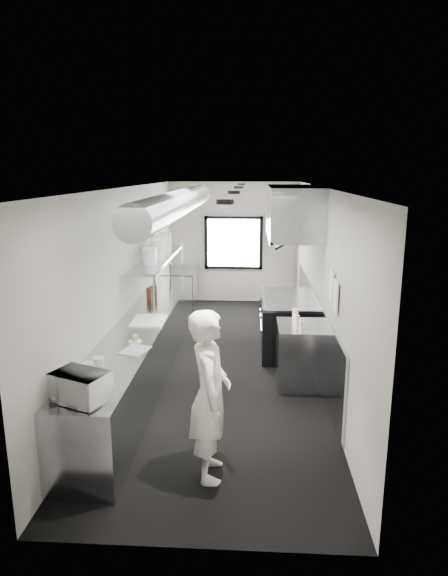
# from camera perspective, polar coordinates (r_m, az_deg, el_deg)

# --- Properties ---
(floor) EXTENTS (3.00, 8.00, 0.01)m
(floor) POSITION_cam_1_polar(r_m,az_deg,el_deg) (8.05, -0.10, -8.78)
(floor) COLOR black
(floor) RESTS_ON ground
(ceiling) EXTENTS (3.00, 8.00, 0.01)m
(ceiling) POSITION_cam_1_polar(r_m,az_deg,el_deg) (7.45, -0.11, 11.57)
(ceiling) COLOR white
(ceiling) RESTS_ON wall_back
(wall_back) EXTENTS (3.00, 0.02, 2.80)m
(wall_back) POSITION_cam_1_polar(r_m,az_deg,el_deg) (11.56, 1.11, 5.26)
(wall_back) COLOR #B4B0AB
(wall_back) RESTS_ON floor
(wall_front) EXTENTS (3.00, 0.02, 2.80)m
(wall_front) POSITION_cam_1_polar(r_m,az_deg,el_deg) (3.83, -3.82, -11.94)
(wall_front) COLOR #B4B0AB
(wall_front) RESTS_ON floor
(wall_left) EXTENTS (0.02, 8.00, 2.80)m
(wall_left) POSITION_cam_1_polar(r_m,az_deg,el_deg) (7.86, -11.08, 1.12)
(wall_left) COLOR #B4B0AB
(wall_left) RESTS_ON floor
(wall_right) EXTENTS (0.02, 8.00, 2.80)m
(wall_right) POSITION_cam_1_polar(r_m,az_deg,el_deg) (7.69, 11.13, 0.84)
(wall_right) COLOR #B4B0AB
(wall_right) RESTS_ON floor
(wall_cladding) EXTENTS (0.03, 5.50, 1.10)m
(wall_cladding) POSITION_cam_1_polar(r_m,az_deg,el_deg) (8.19, 10.45, -4.51)
(wall_cladding) COLOR #979CA5
(wall_cladding) RESTS_ON wall_right
(hvac_duct) EXTENTS (0.40, 6.40, 0.40)m
(hvac_duct) POSITION_cam_1_polar(r_m,az_deg,el_deg) (7.94, -5.05, 9.82)
(hvac_duct) COLOR #94989C
(hvac_duct) RESTS_ON ceiling
(service_window) EXTENTS (1.36, 0.05, 1.25)m
(service_window) POSITION_cam_1_polar(r_m,az_deg,el_deg) (11.53, 1.10, 5.23)
(service_window) COLOR white
(service_window) RESTS_ON wall_back
(exhaust_hood) EXTENTS (0.81, 2.20, 0.88)m
(exhaust_hood) POSITION_cam_1_polar(r_m,az_deg,el_deg) (8.19, 7.97, 8.74)
(exhaust_hood) COLOR #979CA5
(exhaust_hood) RESTS_ON ceiling
(prep_counter) EXTENTS (0.70, 6.00, 0.90)m
(prep_counter) POSITION_cam_1_polar(r_m,az_deg,el_deg) (7.58, -9.11, -6.76)
(prep_counter) COLOR #979CA5
(prep_counter) RESTS_ON floor
(pass_shelf) EXTENTS (0.45, 3.00, 0.68)m
(pass_shelf) POSITION_cam_1_polar(r_m,az_deg,el_deg) (8.73, -7.54, 3.37)
(pass_shelf) COLOR #979CA5
(pass_shelf) RESTS_ON prep_counter
(range) EXTENTS (0.88, 1.60, 0.94)m
(range) POSITION_cam_1_polar(r_m,az_deg,el_deg) (8.55, 7.16, -4.19)
(range) COLOR black
(range) RESTS_ON floor
(bottle_station) EXTENTS (0.65, 0.80, 0.90)m
(bottle_station) POSITION_cam_1_polar(r_m,az_deg,el_deg) (7.25, 8.75, -7.68)
(bottle_station) COLOR #979CA5
(bottle_station) RESTS_ON floor
(far_work_table) EXTENTS (0.70, 1.20, 0.90)m
(far_work_table) POSITION_cam_1_polar(r_m,az_deg,el_deg) (11.06, -5.04, -0.18)
(far_work_table) COLOR #979CA5
(far_work_table) RESTS_ON floor
(notice_sheet_a) EXTENTS (0.02, 0.28, 0.38)m
(notice_sheet_a) POSITION_cam_1_polar(r_m,az_deg,el_deg) (6.48, 12.32, 0.26)
(notice_sheet_a) COLOR white
(notice_sheet_a) RESTS_ON wall_right
(notice_sheet_b) EXTENTS (0.02, 0.28, 0.38)m
(notice_sheet_b) POSITION_cam_1_polar(r_m,az_deg,el_deg) (6.16, 12.78, -0.93)
(notice_sheet_b) COLOR white
(notice_sheet_b) RESTS_ON wall_right
(line_cook) EXTENTS (0.47, 0.67, 1.76)m
(line_cook) POSITION_cam_1_polar(r_m,az_deg,el_deg) (4.99, -1.65, -12.27)
(line_cook) COLOR silver
(line_cook) RESTS_ON floor
(microwave) EXTENTS (0.58, 0.52, 0.29)m
(microwave) POSITION_cam_1_polar(r_m,az_deg,el_deg) (4.96, -16.32, -10.91)
(microwave) COLOR white
(microwave) RESTS_ON prep_counter
(deli_tub_a) EXTENTS (0.17, 0.17, 0.10)m
(deli_tub_a) POSITION_cam_1_polar(r_m,az_deg,el_deg) (5.67, -15.46, -8.77)
(deli_tub_a) COLOR beige
(deli_tub_a) RESTS_ON prep_counter
(deli_tub_b) EXTENTS (0.15, 0.15, 0.10)m
(deli_tub_b) POSITION_cam_1_polar(r_m,az_deg,el_deg) (5.77, -14.37, -8.28)
(deli_tub_b) COLOR beige
(deli_tub_b) RESTS_ON prep_counter
(newspaper) EXTENTS (0.38, 0.43, 0.01)m
(newspaper) POSITION_cam_1_polar(r_m,az_deg,el_deg) (6.16, -10.26, -7.10)
(newspaper) COLOR silver
(newspaper) RESTS_ON prep_counter
(small_plate) EXTENTS (0.18, 0.18, 0.01)m
(small_plate) POSITION_cam_1_polar(r_m,az_deg,el_deg) (6.46, -10.29, -6.10)
(small_plate) COLOR white
(small_plate) RESTS_ON prep_counter
(pastry) EXTENTS (0.10, 0.10, 0.10)m
(pastry) POSITION_cam_1_polar(r_m,az_deg,el_deg) (6.44, -10.31, -5.63)
(pastry) COLOR tan
(pastry) RESTS_ON small_plate
(cutting_board) EXTENTS (0.48, 0.63, 0.02)m
(cutting_board) POSITION_cam_1_polar(r_m,az_deg,el_deg) (7.29, -8.71, -3.73)
(cutting_board) COLOR silver
(cutting_board) RESTS_ON prep_counter
(knife_block) EXTENTS (0.15, 0.22, 0.21)m
(knife_block) POSITION_cam_1_polar(r_m,az_deg,el_deg) (8.49, -8.37, -0.59)
(knife_block) COLOR #53331D
(knife_block) RESTS_ON prep_counter
(plate_stack_a) EXTENTS (0.23, 0.23, 0.26)m
(plate_stack_a) POSITION_cam_1_polar(r_m,az_deg,el_deg) (8.05, -8.59, 3.68)
(plate_stack_a) COLOR white
(plate_stack_a) RESTS_ON pass_shelf
(plate_stack_b) EXTENTS (0.30, 0.30, 0.33)m
(plate_stack_b) POSITION_cam_1_polar(r_m,az_deg,el_deg) (8.44, -7.79, 4.40)
(plate_stack_b) COLOR white
(plate_stack_b) RESTS_ON pass_shelf
(plate_stack_c) EXTENTS (0.29, 0.29, 0.38)m
(plate_stack_c) POSITION_cam_1_polar(r_m,az_deg,el_deg) (8.76, -7.57, 4.90)
(plate_stack_c) COLOR white
(plate_stack_c) RESTS_ON pass_shelf
(plate_stack_d) EXTENTS (0.25, 0.25, 0.35)m
(plate_stack_d) POSITION_cam_1_polar(r_m,az_deg,el_deg) (9.31, -6.79, 5.34)
(plate_stack_d) COLOR white
(plate_stack_d) RESTS_ON pass_shelf
(squeeze_bottle_a) EXTENTS (0.07, 0.07, 0.16)m
(squeeze_bottle_a) POSITION_cam_1_polar(r_m,az_deg,el_deg) (6.79, 8.94, -4.43)
(squeeze_bottle_a) COLOR silver
(squeeze_bottle_a) RESTS_ON bottle_station
(squeeze_bottle_b) EXTENTS (0.08, 0.08, 0.20)m
(squeeze_bottle_b) POSITION_cam_1_polar(r_m,az_deg,el_deg) (6.90, 8.44, -3.94)
(squeeze_bottle_b) COLOR silver
(squeeze_bottle_b) RESTS_ON bottle_station
(squeeze_bottle_c) EXTENTS (0.06, 0.06, 0.17)m
(squeeze_bottle_c) POSITION_cam_1_polar(r_m,az_deg,el_deg) (7.05, 8.26, -3.67)
(squeeze_bottle_c) COLOR silver
(squeeze_bottle_c) RESTS_ON bottle_station
(squeeze_bottle_d) EXTENTS (0.08, 0.08, 0.19)m
(squeeze_bottle_d) POSITION_cam_1_polar(r_m,az_deg,el_deg) (7.26, 8.34, -3.09)
(squeeze_bottle_d) COLOR silver
(squeeze_bottle_d) RESTS_ON bottle_station
(squeeze_bottle_e) EXTENTS (0.06, 0.06, 0.17)m
(squeeze_bottle_e) POSITION_cam_1_polar(r_m,az_deg,el_deg) (7.36, 8.12, -2.94)
(squeeze_bottle_e) COLOR silver
(squeeze_bottle_e) RESTS_ON bottle_station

